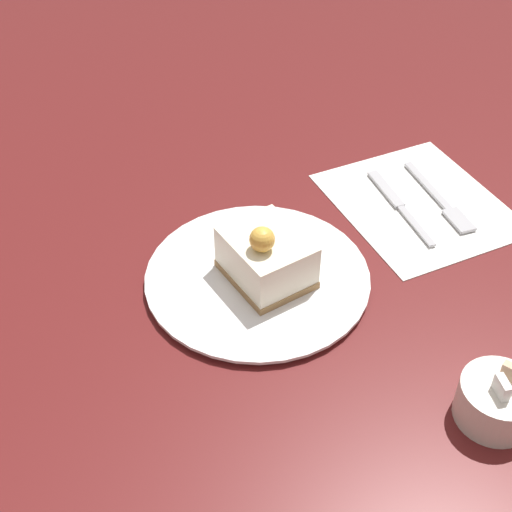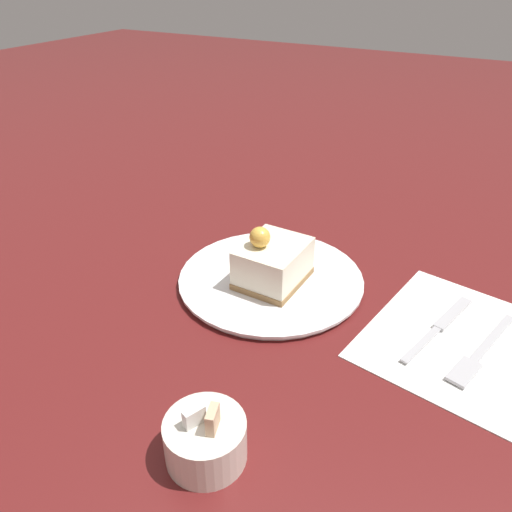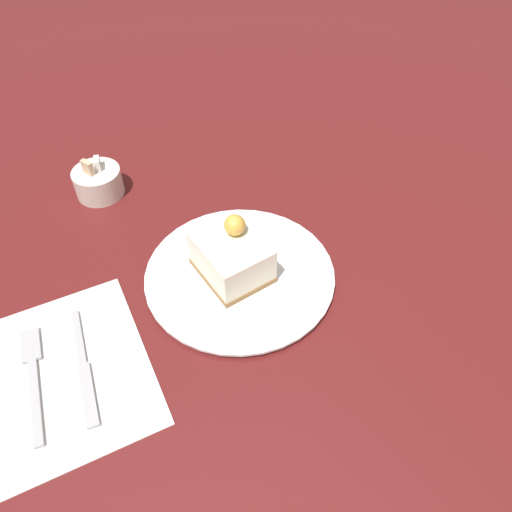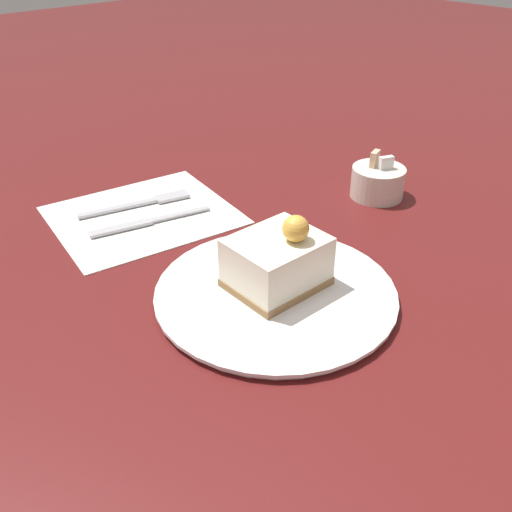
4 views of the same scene
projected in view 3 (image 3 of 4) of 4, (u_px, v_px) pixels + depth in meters
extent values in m
plane|color=#5B1919|center=(244.00, 256.00, 0.71)|extent=(4.00, 4.00, 0.00)
cylinder|color=white|center=(240.00, 275.00, 0.68)|extent=(0.25, 0.25, 0.01)
cylinder|color=white|center=(240.00, 274.00, 0.67)|extent=(0.26, 0.26, 0.00)
cube|color=#9E7547|center=(232.00, 270.00, 0.67)|extent=(0.08, 0.10, 0.01)
cube|color=white|center=(232.00, 255.00, 0.65)|extent=(0.08, 0.10, 0.05)
sphere|color=#EFB747|center=(235.00, 225.00, 0.64)|extent=(0.03, 0.03, 0.03)
cube|color=white|center=(60.00, 375.00, 0.58)|extent=(0.24, 0.26, 0.00)
cube|color=#B2B2B7|center=(35.00, 401.00, 0.55)|extent=(0.04, 0.11, 0.00)
cube|color=#B2B2B7|center=(31.00, 345.00, 0.60)|extent=(0.03, 0.05, 0.00)
cube|color=#B2B2B7|center=(88.00, 394.00, 0.56)|extent=(0.03, 0.08, 0.00)
cube|color=#B2B2B7|center=(79.00, 337.00, 0.61)|extent=(0.03, 0.08, 0.00)
cylinder|color=silver|center=(98.00, 182.00, 0.79)|extent=(0.07, 0.07, 0.04)
cube|color=#D8B28C|center=(88.00, 168.00, 0.76)|extent=(0.01, 0.02, 0.02)
cube|color=white|center=(98.00, 164.00, 0.77)|extent=(0.02, 0.02, 0.02)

